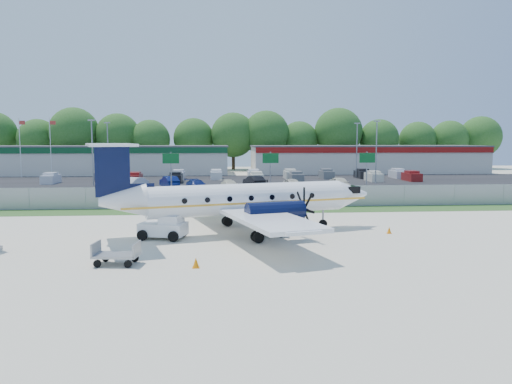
{
  "coord_description": "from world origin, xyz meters",
  "views": [
    {
      "loc": [
        -3.12,
        -32.36,
        6.34
      ],
      "look_at": [
        0.0,
        6.0,
        2.3
      ],
      "focal_mm": 35.0,
      "sensor_mm": 36.0,
      "label": 1
    }
  ],
  "objects": [
    {
      "name": "sign_mid",
      "position": [
        3.0,
        22.91,
        3.61
      ],
      "size": [
        1.8,
        0.26,
        5.0
      ],
      "color": "gray",
      "rests_on": "ground"
    },
    {
      "name": "aircraft",
      "position": [
        -1.34,
        0.98,
        2.36
      ],
      "size": [
        20.0,
        19.53,
        6.11
      ],
      "color": "white",
      "rests_on": "ground"
    },
    {
      "name": "far_parking_rows",
      "position": [
        0.0,
        45.0,
        0.0
      ],
      "size": [
        56.0,
        10.0,
        1.6
      ],
      "primitive_type": null,
      "color": "gray",
      "rests_on": "ground"
    },
    {
      "name": "building_west",
      "position": [
        -24.0,
        61.98,
        2.63
      ],
      "size": [
        46.4,
        12.4,
        5.24
      ],
      "color": "silver",
      "rests_on": "ground"
    },
    {
      "name": "pushback_tug",
      "position": [
        -6.39,
        -0.37,
        0.74
      ],
      "size": [
        3.23,
        2.72,
        1.55
      ],
      "color": "white",
      "rests_on": "ground"
    },
    {
      "name": "parked_car_b",
      "position": [
        -5.45,
        29.42,
        0.0
      ],
      "size": [
        3.42,
        5.24,
        1.41
      ],
      "primitive_type": "imported",
      "rotation": [
        0.0,
        0.0,
        0.32
      ],
      "color": "navy",
      "rests_on": "ground"
    },
    {
      "name": "parked_car_d",
      "position": [
        6.43,
        28.98,
        0.0
      ],
      "size": [
        2.26,
        4.66,
        1.53
      ],
      "primitive_type": "imported",
      "rotation": [
        0.0,
        0.0,
        0.1
      ],
      "color": "beige",
      "rests_on": "ground"
    },
    {
      "name": "baggage_cart_far",
      "position": [
        -8.19,
        -6.99,
        0.54
      ],
      "size": [
        2.36,
        1.6,
        1.16
      ],
      "color": "gray",
      "rests_on": "ground"
    },
    {
      "name": "light_pole_se",
      "position": [
        20.0,
        48.0,
        5.23
      ],
      "size": [
        0.9,
        0.35,
        9.09
      ],
      "color": "gray",
      "rests_on": "ground"
    },
    {
      "name": "flagpole_east",
      "position": [
        -30.92,
        55.0,
        5.64
      ],
      "size": [
        1.06,
        0.12,
        10.0
      ],
      "color": "white",
      "rests_on": "ground"
    },
    {
      "name": "sign_left",
      "position": [
        -8.0,
        22.91,
        3.61
      ],
      "size": [
        1.8,
        0.26,
        5.0
      ],
      "color": "gray",
      "rests_on": "ground"
    },
    {
      "name": "sign_right",
      "position": [
        14.0,
        22.91,
        3.61
      ],
      "size": [
        1.8,
        0.26,
        5.0
      ],
      "color": "gray",
      "rests_on": "ground"
    },
    {
      "name": "road_car_mid",
      "position": [
        7.42,
        20.15,
        0.0
      ],
      "size": [
        5.2,
        2.64,
        1.41
      ],
      "primitive_type": "imported",
      "rotation": [
        0.0,
        0.0,
        -1.51
      ],
      "color": "maroon",
      "rests_on": "ground"
    },
    {
      "name": "light_pole_ne",
      "position": [
        20.0,
        38.0,
        5.23
      ],
      "size": [
        0.9,
        0.35,
        9.09
      ],
      "color": "gray",
      "rests_on": "ground"
    },
    {
      "name": "parked_car_c",
      "position": [
        -1.33,
        29.65,
        0.0
      ],
      "size": [
        2.83,
        4.72,
        1.28
      ],
      "primitive_type": "imported",
      "rotation": [
        0.0,
        0.0,
        0.25
      ],
      "color": "beige",
      "rests_on": "ground"
    },
    {
      "name": "perimeter_fence",
      "position": [
        0.0,
        14.0,
        1.0
      ],
      "size": [
        120.0,
        0.06,
        1.99
      ],
      "color": "gray",
      "rests_on": "ground"
    },
    {
      "name": "flagpole_west",
      "position": [
        -35.92,
        55.0,
        5.64
      ],
      "size": [
        1.06,
        0.12,
        10.0
      ],
      "color": "white",
      "rests_on": "ground"
    },
    {
      "name": "building_east",
      "position": [
        26.0,
        61.98,
        2.63
      ],
      "size": [
        44.4,
        12.4,
        5.24
      ],
      "color": "silver",
      "rests_on": "ground"
    },
    {
      "name": "baggage_cart_near",
      "position": [
        0.46,
        -0.06,
        0.47
      ],
      "size": [
        2.06,
        1.37,
        1.02
      ],
      "color": "gray",
      "rests_on": "ground"
    },
    {
      "name": "parked_car_f",
      "position": [
        -9.28,
        34.62,
        0.0
      ],
      "size": [
        3.16,
        4.88,
        1.52
      ],
      "primitive_type": "imported",
      "rotation": [
        0.0,
        0.0,
        3.51
      ],
      "color": "navy",
      "rests_on": "ground"
    },
    {
      "name": "grass_verge",
      "position": [
        0.0,
        12.0,
        0.01
      ],
      "size": [
        170.0,
        4.0,
        0.02
      ],
      "primitive_type": "cube",
      "color": "#2D561E",
      "rests_on": "ground"
    },
    {
      "name": "parking_lot",
      "position": [
        0.0,
        40.0,
        0.01
      ],
      "size": [
        170.0,
        32.0,
        0.02
      ],
      "primitive_type": "cube",
      "color": "black",
      "rests_on": "ground"
    },
    {
      "name": "light_pole_nw",
      "position": [
        -20.0,
        38.0,
        5.23
      ],
      "size": [
        0.9,
        0.35,
        9.09
      ],
      "color": "gray",
      "rests_on": "ground"
    },
    {
      "name": "parked_car_g",
      "position": [
        2.01,
        34.13,
        0.0
      ],
      "size": [
        2.92,
        5.01,
        1.56
      ],
      "primitive_type": "imported",
      "rotation": [
        0.0,
        0.0,
        3.43
      ],
      "color": "black",
      "rests_on": "ground"
    },
    {
      "name": "ground",
      "position": [
        0.0,
        0.0,
        0.0
      ],
      "size": [
        170.0,
        170.0,
        0.0
      ],
      "primitive_type": "plane",
      "color": "beige",
      "rests_on": "ground"
    },
    {
      "name": "parked_car_e",
      "position": [
        12.56,
        29.4,
        0.0
      ],
      "size": [
        2.13,
        4.9,
        1.65
      ],
      "primitive_type": "imported",
      "rotation": [
        0.0,
        0.0,
        0.04
      ],
      "color": "beige",
      "rests_on": "ground"
    },
    {
      "name": "tree_line",
      "position": [
        0.0,
        74.0,
        0.0
      ],
      "size": [
        112.0,
        6.0,
        14.0
      ],
      "primitive_type": null,
      "color": "#235318",
      "rests_on": "ground"
    },
    {
      "name": "cone_nose",
      "position": [
        8.61,
        0.19,
        0.22
      ],
      "size": [
        0.33,
        0.33,
        0.47
      ],
      "color": "orange",
      "rests_on": "ground"
    },
    {
      "name": "road_car_west",
      "position": [
        -18.42,
        17.6,
        0.0
      ],
      "size": [
        4.52,
        2.26,
        1.42
      ],
      "primitive_type": "imported",
      "rotation": [
        0.0,
        0.0,
        1.75
      ],
      "color": "maroon",
      "rests_on": "ground"
    },
    {
      "name": "access_road",
      "position": [
        0.0,
        19.0,
        0.01
      ],
      "size": [
        170.0,
        8.0,
        0.02
      ],
      "primitive_type": "cube",
      "color": "black",
      "rests_on": "ground"
    },
    {
      "name": "cone_starboard_wing",
      "position": [
        -6.42,
        8.22,
        0.24
      ],
      "size": [
        0.36,
        0.36,
        0.51
      ],
      "color": "orange",
      "rests_on": "ground"
    },
    {
      "name": "parked_car_a",
      "position": [
        -13.39,
        29.52,
        0.0
      ],
      "size": [
        3.74,
        5.5,
        1.72
      ],
      "primitive_type": "imported",
      "rotation": [
        0.0,
        0.0,
        -0.41
      ],
      "color": "silver",
      "rests_on": "ground"
    },
    {
      "name": "light_pole_sw",
      "position": [
        -20.0,
        48.0,
        5.23
      ],
      "size": [
        0.9,
        0.35,
        9.09
      ],
      "color": "gray",
      "rests_on": "ground"
    },
    {
      "name": "cone_port_wing",
      "position": [
        -4.13,
        -7.93,
        0.25
      ],
      "size": [
        0.37,
        0.37,
        0.52
      ],
      "color": "orange",
      "rests_on": "ground"
    }
  ]
}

